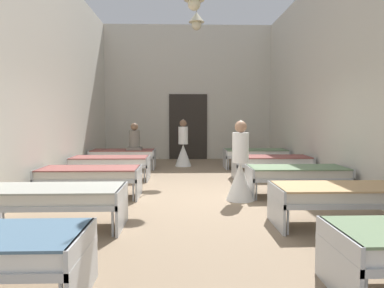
# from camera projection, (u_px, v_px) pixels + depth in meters

# --- Properties ---
(ground_plane) EXTENTS (6.70, 13.09, 0.10)m
(ground_plane) POSITION_uv_depth(u_px,v_px,m) (194.00, 199.00, 6.74)
(ground_plane) COLOR #8C755B
(room_shell) EXTENTS (6.50, 12.69, 4.92)m
(room_shell) POSITION_uv_depth(u_px,v_px,m) (192.00, 76.00, 7.88)
(room_shell) COLOR beige
(room_shell) RESTS_ON ground
(bed_left_row_1) EXTENTS (1.90, 0.84, 0.57)m
(bed_left_row_1) POSITION_uv_depth(u_px,v_px,m) (54.00, 197.00, 4.75)
(bed_left_row_1) COLOR #B7BCC1
(bed_left_row_1) RESTS_ON ground
(bed_right_row_1) EXTENTS (1.90, 0.84, 0.57)m
(bed_right_row_1) POSITION_uv_depth(u_px,v_px,m) (342.00, 195.00, 4.87)
(bed_right_row_1) COLOR #B7BCC1
(bed_right_row_1) RESTS_ON ground
(bed_left_row_2) EXTENTS (1.90, 0.84, 0.57)m
(bed_left_row_2) POSITION_uv_depth(u_px,v_px,m) (90.00, 175.00, 6.64)
(bed_left_row_2) COLOR #B7BCC1
(bed_left_row_2) RESTS_ON ground
(bed_right_row_2) EXTENTS (1.90, 0.84, 0.57)m
(bed_right_row_2) POSITION_uv_depth(u_px,v_px,m) (297.00, 174.00, 6.76)
(bed_right_row_2) COLOR #B7BCC1
(bed_right_row_2) RESTS_ON ground
(bed_left_row_3) EXTENTS (1.90, 0.84, 0.57)m
(bed_left_row_3) POSITION_uv_depth(u_px,v_px,m) (110.00, 162.00, 8.53)
(bed_left_row_3) COLOR #B7BCC1
(bed_left_row_3) RESTS_ON ground
(bed_right_row_3) EXTENTS (1.90, 0.84, 0.57)m
(bed_right_row_3) POSITION_uv_depth(u_px,v_px,m) (272.00, 161.00, 8.66)
(bed_right_row_3) COLOR #B7BCC1
(bed_right_row_3) RESTS_ON ground
(bed_left_row_4) EXTENTS (1.90, 0.84, 0.57)m
(bed_left_row_4) POSITION_uv_depth(u_px,v_px,m) (123.00, 154.00, 10.43)
(bed_left_row_4) COLOR #B7BCC1
(bed_left_row_4) RESTS_ON ground
(bed_right_row_4) EXTENTS (1.90, 0.84, 0.57)m
(bed_right_row_4) POSITION_uv_depth(u_px,v_px,m) (255.00, 154.00, 10.55)
(bed_right_row_4) COLOR #B7BCC1
(bed_right_row_4) RESTS_ON ground
(nurse_near_aisle) EXTENTS (0.52, 0.52, 1.49)m
(nurse_near_aisle) POSITION_uv_depth(u_px,v_px,m) (183.00, 150.00, 10.97)
(nurse_near_aisle) COLOR white
(nurse_near_aisle) RESTS_ON ground
(nurse_mid_aisle) EXTENTS (0.52, 0.52, 1.49)m
(nurse_mid_aisle) POSITION_uv_depth(u_px,v_px,m) (240.00, 172.00, 6.41)
(nurse_mid_aisle) COLOR white
(nurse_mid_aisle) RESTS_ON ground
(patient_seated_primary) EXTENTS (0.44, 0.44, 0.80)m
(patient_seated_primary) POSITION_uv_depth(u_px,v_px,m) (134.00, 140.00, 10.35)
(patient_seated_primary) COLOR slate
(patient_seated_primary) RESTS_ON bed_left_row_4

